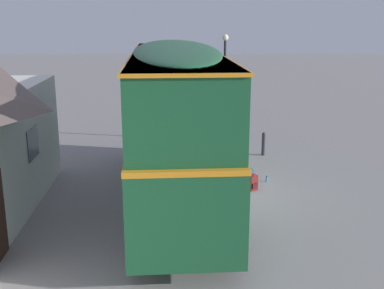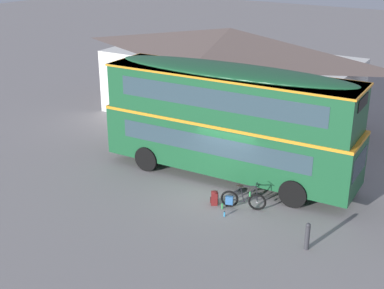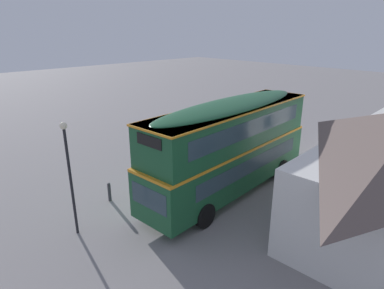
{
  "view_description": "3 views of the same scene",
  "coord_description": "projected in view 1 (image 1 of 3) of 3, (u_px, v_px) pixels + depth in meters",
  "views": [
    {
      "loc": [
        -14.82,
        0.9,
        5.55
      ],
      "look_at": [
        1.4,
        0.74,
        1.25
      ],
      "focal_mm": 45.35,
      "sensor_mm": 36.0,
      "label": 1
    },
    {
      "loc": [
        9.5,
        -16.76,
        9.6
      ],
      "look_at": [
        -1.08,
        -0.76,
        2.01
      ],
      "focal_mm": 49.59,
      "sensor_mm": 36.0,
      "label": 2
    },
    {
      "loc": [
        11.63,
        11.03,
        8.09
      ],
      "look_at": [
        0.27,
        -0.66,
        2.34
      ],
      "focal_mm": 30.95,
      "sensor_mm": 36.0,
      "label": 3
    }
  ],
  "objects": [
    {
      "name": "kerb_bollard",
      "position": [
        264.0,
        143.0,
        19.9
      ],
      "size": [
        0.16,
        0.16,
        0.97
      ],
      "color": "#333338",
      "rests_on": "ground"
    },
    {
      "name": "double_decker_bus",
      "position": [
        176.0,
        116.0,
        14.52
      ],
      "size": [
        10.91,
        3.17,
        4.79
      ],
      "color": "black",
      "rests_on": "ground"
    },
    {
      "name": "street_lamp",
      "position": [
        225.0,
        77.0,
        21.6
      ],
      "size": [
        0.28,
        0.28,
        4.8
      ],
      "color": "black",
      "rests_on": "ground"
    },
    {
      "name": "water_bottle_blue_sports",
      "position": [
        267.0,
        179.0,
        16.78
      ],
      "size": [
        0.07,
        0.07,
        0.21
      ],
      "color": "#338CBF",
      "rests_on": "ground"
    },
    {
      "name": "ground_plane",
      "position": [
        215.0,
        193.0,
        15.75
      ],
      "size": [
        120.0,
        120.0,
        0.0
      ],
      "primitive_type": "plane",
      "color": "gray"
    },
    {
      "name": "water_bottle_green_metal",
      "position": [
        255.0,
        182.0,
        16.42
      ],
      "size": [
        0.07,
        0.07,
        0.26
      ],
      "color": "green",
      "rests_on": "ground"
    },
    {
      "name": "backpack_on_ground",
      "position": [
        252.0,
        182.0,
        15.95
      ],
      "size": [
        0.37,
        0.38,
        0.55
      ],
      "color": "maroon",
      "rests_on": "ground"
    },
    {
      "name": "touring_bicycle",
      "position": [
        241.0,
        170.0,
        16.92
      ],
      "size": [
        1.65,
        0.81,
        1.05
      ],
      "color": "black",
      "rests_on": "ground"
    }
  ]
}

